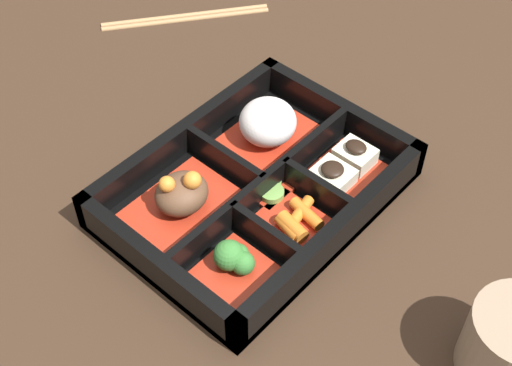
{
  "coord_description": "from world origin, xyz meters",
  "views": [
    {
      "loc": [
        -0.36,
        -0.32,
        0.56
      ],
      "look_at": [
        0.0,
        0.0,
        0.03
      ],
      "focal_mm": 50.0,
      "sensor_mm": 36.0,
      "label": 1
    }
  ],
  "objects": [
    {
      "name": "bowl_greens",
      "position": [
        -0.08,
        -0.05,
        0.02
      ],
      "size": [
        0.06,
        0.06,
        0.03
      ],
      "color": "#B22D19",
      "rests_on": "bento_base"
    },
    {
      "name": "bowl_pickles",
      "position": [
        0.01,
        -0.01,
        0.02
      ],
      "size": [
        0.04,
        0.04,
        0.01
      ],
      "color": "#B22D19",
      "rests_on": "bento_base"
    },
    {
      "name": "bowl_stew",
      "position": [
        -0.06,
        0.04,
        0.03
      ],
      "size": [
        0.11,
        0.08,
        0.05
      ],
      "color": "#B22D19",
      "rests_on": "bento_base"
    },
    {
      "name": "chopsticks",
      "position": [
        0.18,
        0.28,
        0.0
      ],
      "size": [
        0.19,
        0.15,
        0.01
      ],
      "color": "#A87F51",
      "rests_on": "ground_plane"
    },
    {
      "name": "bento_base",
      "position": [
        0.0,
        0.0,
        0.01
      ],
      "size": [
        0.29,
        0.22,
        0.01
      ],
      "color": "black",
      "rests_on": "ground_plane"
    },
    {
      "name": "tea_cup",
      "position": [
        -0.0,
        -0.28,
        0.04
      ],
      "size": [
        0.08,
        0.08,
        0.07
      ],
      "color": "gray",
      "rests_on": "ground_plane"
    },
    {
      "name": "ground_plane",
      "position": [
        0.0,
        0.0,
        0.0
      ],
      "size": [
        3.0,
        3.0,
        0.0
      ],
      "primitive_type": "plane",
      "color": "#382619"
    },
    {
      "name": "bowl_rice",
      "position": [
        0.06,
        0.04,
        0.03
      ],
      "size": [
        0.11,
        0.08,
        0.05
      ],
      "color": "#B22D19",
      "rests_on": "bento_base"
    },
    {
      "name": "bowl_carrots",
      "position": [
        -0.01,
        -0.06,
        0.02
      ],
      "size": [
        0.06,
        0.06,
        0.02
      ],
      "color": "#B22D19",
      "rests_on": "bento_base"
    },
    {
      "name": "bento_rim",
      "position": [
        -0.0,
        -0.0,
        0.02
      ],
      "size": [
        0.29,
        0.22,
        0.04
      ],
      "color": "black",
      "rests_on": "ground_plane"
    },
    {
      "name": "bowl_tofu",
      "position": [
        0.08,
        -0.05,
        0.02
      ],
      "size": [
        0.08,
        0.06,
        0.03
      ],
      "color": "#B22D19",
      "rests_on": "bento_base"
    }
  ]
}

